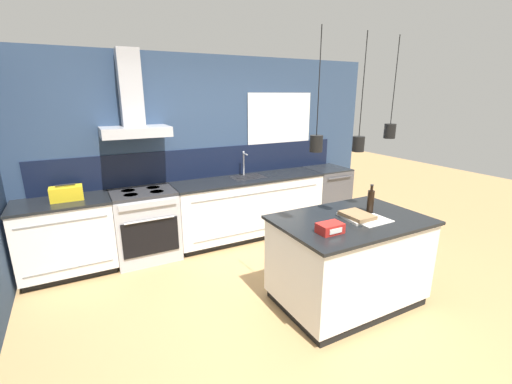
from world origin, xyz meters
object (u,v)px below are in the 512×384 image
bottle_on_island (371,201)px  book_stack (357,216)px  dishwasher (325,195)px  oven_range (146,225)px  yellow_toolbox (66,193)px  red_supply_box (330,228)px

bottle_on_island → book_stack: bottle_on_island is taller
dishwasher → oven_range: bearing=-179.9°
oven_range → yellow_toolbox: bearing=179.7°
bottle_on_island → red_supply_box: (-0.72, -0.24, -0.08)m
oven_range → yellow_toolbox: size_ratio=2.68×
oven_range → book_stack: book_stack is taller
red_supply_box → yellow_toolbox: 2.97m
dishwasher → yellow_toolbox: bearing=180.0°
red_supply_box → yellow_toolbox: (-2.03, 2.17, 0.04)m
oven_range → red_supply_box: 2.52m
book_stack → red_supply_box: red_supply_box is taller
oven_range → dishwasher: same height
oven_range → red_supply_box: bearing=-61.0°
dishwasher → yellow_toolbox: (-3.77, 0.00, 0.54)m
book_stack → yellow_toolbox: (-2.48, 2.02, 0.05)m
yellow_toolbox → bottle_on_island: bearing=-35.0°
book_stack → red_supply_box: bearing=-162.1°
dishwasher → red_supply_box: bearing=-128.8°
oven_range → book_stack: 2.65m
bottle_on_island → red_supply_box: 0.77m
book_stack → yellow_toolbox: 3.20m
red_supply_box → oven_range: bearing=119.0°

